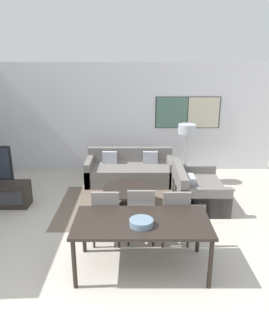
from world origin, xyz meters
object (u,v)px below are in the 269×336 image
fruit_bowl (142,222)px  coffee_table (129,193)px  sofa_side (195,191)px  dining_table (142,225)px  dining_chair_centre (141,213)px  floor_lamp (187,132)px  sofa_main (130,171)px  dining_chair_left (107,214)px  dining_chair_right (175,214)px

fruit_bowl → coffee_table: bearing=95.2°
sofa_side → dining_table: bearing=152.9°
dining_chair_centre → floor_lamp: (1.12, 2.70, 0.72)m
coffee_table → sofa_side: bearing=7.5°
sofa_side → coffee_table: size_ratio=1.43×
sofa_main → dining_chair_left: bearing=-96.7°
dining_chair_left → dining_chair_right: size_ratio=1.00×
sofa_main → fruit_bowl: fruit_bowl is taller
dining_chair_left → fruit_bowl: 0.99m
coffee_table → fruit_bowl: 2.28m
sofa_side → dining_chair_right: dining_chair_right is taller
sofa_main → dining_chair_centre: dining_chair_centre is taller
sofa_main → dining_chair_right: 2.99m
sofa_main → floor_lamp: floor_lamp is taller
sofa_side → dining_chair_centre: dining_chair_centre is taller
dining_table → fruit_bowl: (-0.01, -0.13, 0.12)m
dining_chair_centre → dining_chair_right: 0.55m
dining_chair_centre → floor_lamp: size_ratio=0.67×
dining_chair_right → sofa_main: bearing=104.8°
dining_chair_left → fruit_bowl: size_ratio=2.96×
dining_table → dining_chair_right: (0.55, 0.66, -0.16)m
coffee_table → dining_chair_right: dining_chair_right is taller
sofa_main → dining_chair_centre: (0.21, -2.81, 0.27)m
sofa_side → fruit_bowl: fruit_bowl is taller
dining_table → fruit_bowl: size_ratio=5.80×
sofa_main → dining_chair_right: dining_chair_right is taller
sofa_main → coffee_table: 1.45m
coffee_table → dining_chair_left: 1.48m
dining_chair_centre → fruit_bowl: (-0.01, -0.85, 0.28)m
sofa_main → dining_table: sofa_main is taller
sofa_side → dining_chair_centre: size_ratio=1.56×
sofa_side → dining_table: sofa_side is taller
sofa_main → floor_lamp: bearing=-4.8°
sofa_main → dining_chair_centre: bearing=-85.7°
fruit_bowl → sofa_main: bearing=93.1°
dining_chair_centre → dining_chair_right: bearing=-6.7°
coffee_table → dining_chair_centre: size_ratio=1.09×
sofa_side → dining_table: 2.57m
dining_table → dining_chair_right: bearing=50.1°
sofa_main → fruit_bowl: size_ratio=6.45×
dining_table → dining_chair_centre: 0.74m
dining_chair_centre → fruit_bowl: size_ratio=2.96×
dining_chair_left → fruit_bowl: dining_chair_left is taller
coffee_table → sofa_main: bearing=90.0°
dining_chair_left → dining_chair_right: (1.09, -0.00, 0.00)m
dining_chair_centre → floor_lamp: 3.01m
fruit_bowl → floor_lamp: size_ratio=0.23×
sofa_side → dining_chair_left: bearing=133.3°
sofa_side → dining_chair_right: (-0.61, -1.60, 0.27)m
sofa_side → dining_table: size_ratio=0.79×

